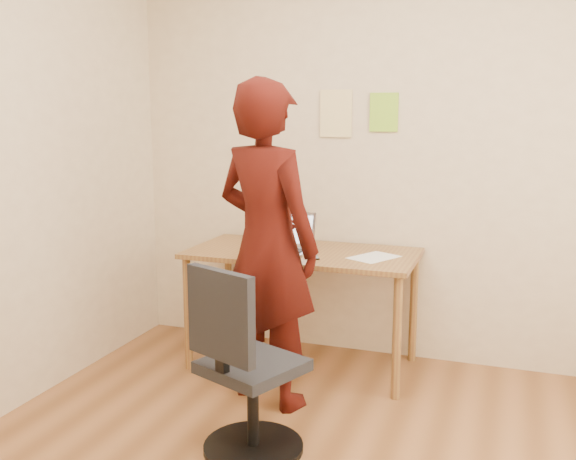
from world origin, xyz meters
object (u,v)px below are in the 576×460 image
at_px(phone, 314,257).
at_px(person, 267,245).
at_px(office_chair, 243,376).
at_px(laptop, 286,242).
at_px(desk, 303,265).

xyz_separation_m(phone, person, (-0.15, -0.38, 0.14)).
bearing_deg(person, office_chair, 119.59).
distance_m(laptop, office_chair, 1.21).
bearing_deg(laptop, person, -79.45).
relative_size(laptop, office_chair, 0.35).
relative_size(phone, office_chair, 0.14).
xyz_separation_m(desk, person, (-0.02, -0.54, 0.23)).
bearing_deg(office_chair, desk, 116.96).
xyz_separation_m(desk, office_chair, (0.09, -1.14, -0.26)).
distance_m(phone, office_chair, 1.04).
height_order(phone, person, person).
bearing_deg(office_chair, phone, 110.56).
distance_m(laptop, phone, 0.28).
height_order(laptop, person, person).
bearing_deg(phone, person, -136.85).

